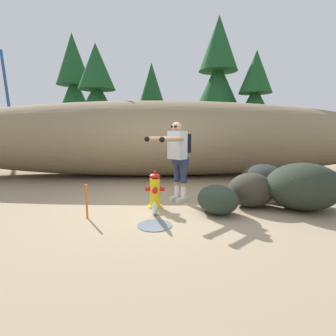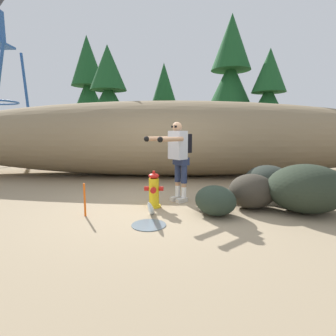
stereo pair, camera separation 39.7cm
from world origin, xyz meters
The scene contains 15 objects.
ground_plane centered at (0.00, 0.00, -0.02)m, with size 56.00×56.00×0.04m, color #998466.
dirt_embankment centered at (0.00, 3.79, 1.24)m, with size 17.15×3.20×2.48m, color #897556.
fire_hydrant centered at (-0.16, -0.07, 0.34)m, with size 0.38×0.33×0.74m.
hydrant_water_jet centered at (-0.16, -0.78, 0.09)m, with size 0.56×1.19×0.61m.
utility_worker centered at (0.32, 0.36, 1.07)m, with size 0.98×0.94×1.69m.
boulder_large centered at (2.72, -0.30, 0.45)m, with size 1.44×1.25×0.91m, color #273023.
boulder_mid centered at (2.39, 0.85, 0.37)m, with size 1.05×1.03×0.73m, color #282E27.
boulder_small centered at (1.00, -0.53, 0.27)m, with size 0.79×0.68×0.54m, color #283529.
boulder_outlier centered at (1.77, -0.07, 0.34)m, with size 0.90×0.82×0.68m, color #353027.
pine_tree_far_left centered at (-4.35, 9.15, 3.36)m, with size 2.67×2.67×6.35m.
pine_tree_left centered at (-2.61, 6.41, 2.87)m, with size 2.39×2.39×5.06m.
pine_tree_center centered at (-0.37, 9.13, 2.69)m, with size 1.87×1.87×4.95m.
pine_tree_right centered at (2.85, 8.07, 3.87)m, with size 2.89×2.89×6.88m.
pine_tree_far_right centered at (4.32, 6.99, 2.83)m, with size 2.28×2.28×5.02m.
survey_stake centered at (-1.34, -0.67, 0.30)m, with size 0.04×0.04×0.60m, color #E55914.
Camera 1 is at (-0.11, -5.26, 1.54)m, focal length 28.69 mm.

